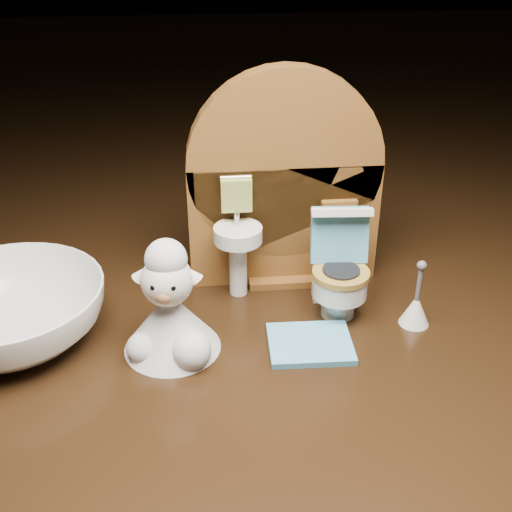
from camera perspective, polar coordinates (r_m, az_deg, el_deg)
The scene contains 6 objects.
backdrop_panel at distance 0.43m, azimuth 2.44°, elevation 5.60°, with size 0.13×0.05×0.15m.
toy_toilet at distance 0.42m, azimuth 7.34°, elevation -1.57°, with size 0.04×0.05×0.07m.
bath_mat at distance 0.40m, azimuth 4.83°, elevation -7.77°, with size 0.05×0.04×0.00m, color #55A2C5.
toilet_brush at distance 0.42m, azimuth 14.01°, elevation -4.46°, with size 0.02×0.02×0.05m.
plush_lamb at distance 0.38m, azimuth -7.64°, elevation -5.09°, with size 0.06×0.06×0.08m.
ceramic_bowl at distance 0.42m, azimuth -21.06°, elevation -4.80°, with size 0.12×0.12×0.04m, color white.
Camera 1 is at (-0.06, -0.33, 0.24)m, focal length 45.00 mm.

